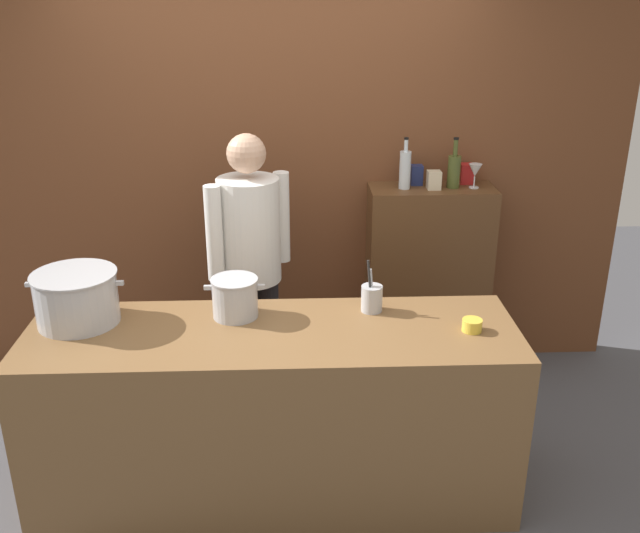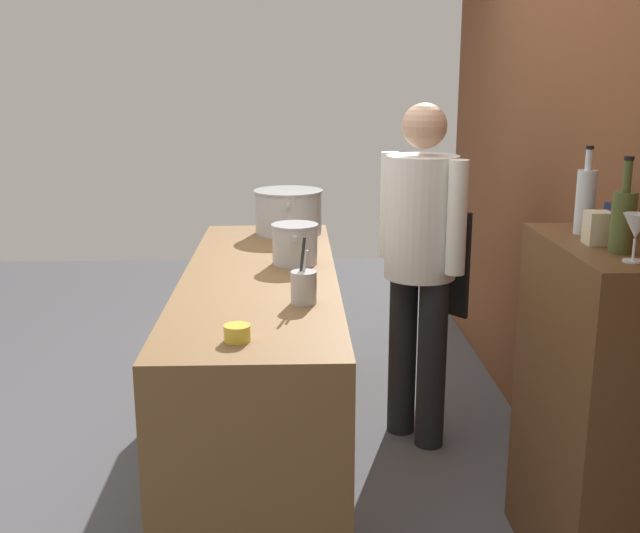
{
  "view_description": "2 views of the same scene",
  "coord_description": "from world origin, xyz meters",
  "px_view_note": "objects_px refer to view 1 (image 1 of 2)",
  "views": [
    {
      "loc": [
        0.1,
        -2.93,
        2.4
      ],
      "look_at": [
        0.24,
        0.45,
        1.03
      ],
      "focal_mm": 39.91,
      "sensor_mm": 36.0,
      "label": 1
    },
    {
      "loc": [
        3.4,
        0.16,
        1.78
      ],
      "look_at": [
        0.02,
        0.28,
        0.93
      ],
      "focal_mm": 43.01,
      "sensor_mm": 36.0,
      "label": 2
    }
  ],
  "objects_px": {
    "wine_glass_tall": "(475,171)",
    "spice_tin_red": "(466,174)",
    "chef": "(250,258)",
    "spice_tin_cream": "(434,180)",
    "utensil_crock": "(372,298)",
    "wine_bottle_clear": "(405,169)",
    "butter_jar": "(472,325)",
    "wine_bottle_olive": "(454,170)",
    "stockpot_small": "(235,298)",
    "stockpot_large": "(77,298)",
    "spice_tin_navy": "(416,175)"
  },
  "relations": [
    {
      "from": "utensil_crock",
      "to": "spice_tin_cream",
      "type": "bearing_deg",
      "value": 64.1
    },
    {
      "from": "spice_tin_cream",
      "to": "stockpot_large",
      "type": "bearing_deg",
      "value": -150.94
    },
    {
      "from": "stockpot_large",
      "to": "spice_tin_navy",
      "type": "xyz_separation_m",
      "value": [
        1.77,
        1.14,
        0.27
      ]
    },
    {
      "from": "wine_bottle_olive",
      "to": "spice_tin_cream",
      "type": "relative_size",
      "value": 2.77
    },
    {
      "from": "stockpot_large",
      "to": "wine_bottle_clear",
      "type": "height_order",
      "value": "wine_bottle_clear"
    },
    {
      "from": "butter_jar",
      "to": "spice_tin_red",
      "type": "height_order",
      "value": "spice_tin_red"
    },
    {
      "from": "chef",
      "to": "stockpot_large",
      "type": "bearing_deg",
      "value": 2.87
    },
    {
      "from": "butter_jar",
      "to": "spice_tin_cream",
      "type": "bearing_deg",
      "value": 88.5
    },
    {
      "from": "stockpot_large",
      "to": "butter_jar",
      "type": "xyz_separation_m",
      "value": [
        1.83,
        -0.17,
        -0.1
      ]
    },
    {
      "from": "stockpot_large",
      "to": "wine_bottle_olive",
      "type": "distance_m",
      "value": 2.27
    },
    {
      "from": "stockpot_large",
      "to": "spice_tin_navy",
      "type": "relative_size",
      "value": 3.72
    },
    {
      "from": "utensil_crock",
      "to": "spice_tin_cream",
      "type": "xyz_separation_m",
      "value": [
        0.47,
        0.97,
        0.32
      ]
    },
    {
      "from": "wine_glass_tall",
      "to": "butter_jar",
      "type": "bearing_deg",
      "value": -102.94
    },
    {
      "from": "utensil_crock",
      "to": "wine_glass_tall",
      "type": "relative_size",
      "value": 1.8
    },
    {
      "from": "butter_jar",
      "to": "spice_tin_navy",
      "type": "xyz_separation_m",
      "value": [
        -0.06,
        1.3,
        0.37
      ]
    },
    {
      "from": "stockpot_large",
      "to": "spice_tin_cream",
      "type": "xyz_separation_m",
      "value": [
        1.86,
        1.03,
        0.27
      ]
    },
    {
      "from": "stockpot_small",
      "to": "butter_jar",
      "type": "height_order",
      "value": "stockpot_small"
    },
    {
      "from": "wine_glass_tall",
      "to": "spice_tin_red",
      "type": "height_order",
      "value": "wine_glass_tall"
    },
    {
      "from": "butter_jar",
      "to": "wine_bottle_olive",
      "type": "bearing_deg",
      "value": 82.82
    },
    {
      "from": "chef",
      "to": "utensil_crock",
      "type": "bearing_deg",
      "value": 100.87
    },
    {
      "from": "stockpot_small",
      "to": "wine_glass_tall",
      "type": "relative_size",
      "value": 1.96
    },
    {
      "from": "utensil_crock",
      "to": "wine_bottle_clear",
      "type": "bearing_deg",
      "value": 73.3
    },
    {
      "from": "stockpot_small",
      "to": "spice_tin_cream",
      "type": "relative_size",
      "value": 2.63
    },
    {
      "from": "wine_bottle_clear",
      "to": "spice_tin_red",
      "type": "relative_size",
      "value": 2.54
    },
    {
      "from": "stockpot_small",
      "to": "butter_jar",
      "type": "xyz_separation_m",
      "value": [
        1.1,
        -0.2,
        -0.07
      ]
    },
    {
      "from": "utensil_crock",
      "to": "spice_tin_navy",
      "type": "height_order",
      "value": "spice_tin_navy"
    },
    {
      "from": "spice_tin_red",
      "to": "stockpot_large",
      "type": "bearing_deg",
      "value": -151.03
    },
    {
      "from": "wine_bottle_olive",
      "to": "stockpot_small",
      "type": "bearing_deg",
      "value": -140.6
    },
    {
      "from": "stockpot_large",
      "to": "stockpot_small",
      "type": "distance_m",
      "value": 0.73
    },
    {
      "from": "stockpot_large",
      "to": "spice_tin_navy",
      "type": "height_order",
      "value": "spice_tin_navy"
    },
    {
      "from": "butter_jar",
      "to": "wine_bottle_olive",
      "type": "relative_size",
      "value": 0.31
    },
    {
      "from": "wine_bottle_clear",
      "to": "wine_bottle_olive",
      "type": "relative_size",
      "value": 1.02
    },
    {
      "from": "chef",
      "to": "butter_jar",
      "type": "distance_m",
      "value": 1.33
    },
    {
      "from": "wine_bottle_clear",
      "to": "wine_bottle_olive",
      "type": "distance_m",
      "value": 0.3
    },
    {
      "from": "butter_jar",
      "to": "spice_tin_navy",
      "type": "relative_size",
      "value": 0.77
    },
    {
      "from": "stockpot_large",
      "to": "spice_tin_cream",
      "type": "bearing_deg",
      "value": 29.06
    },
    {
      "from": "wine_glass_tall",
      "to": "spice_tin_red",
      "type": "bearing_deg",
      "value": 102.6
    },
    {
      "from": "stockpot_small",
      "to": "utensil_crock",
      "type": "height_order",
      "value": "utensil_crock"
    },
    {
      "from": "stockpot_small",
      "to": "wine_glass_tall",
      "type": "distance_m",
      "value": 1.74
    },
    {
      "from": "utensil_crock",
      "to": "wine_bottle_clear",
      "type": "relative_size",
      "value": 0.86
    },
    {
      "from": "chef",
      "to": "butter_jar",
      "type": "relative_size",
      "value": 17.87
    },
    {
      "from": "chef",
      "to": "stockpot_large",
      "type": "height_order",
      "value": "chef"
    },
    {
      "from": "spice_tin_navy",
      "to": "stockpot_small",
      "type": "bearing_deg",
      "value": -133.33
    },
    {
      "from": "chef",
      "to": "wine_bottle_olive",
      "type": "distance_m",
      "value": 1.34
    },
    {
      "from": "chef",
      "to": "spice_tin_cream",
      "type": "height_order",
      "value": "chef"
    },
    {
      "from": "stockpot_small",
      "to": "wine_bottle_clear",
      "type": "distance_m",
      "value": 1.44
    },
    {
      "from": "chef",
      "to": "wine_glass_tall",
      "type": "height_order",
      "value": "chef"
    },
    {
      "from": "spice_tin_navy",
      "to": "wine_bottle_olive",
      "type": "bearing_deg",
      "value": -19.35
    },
    {
      "from": "stockpot_small",
      "to": "wine_bottle_olive",
      "type": "xyz_separation_m",
      "value": [
        1.25,
        1.03,
        0.35
      ]
    },
    {
      "from": "utensil_crock",
      "to": "wine_bottle_olive",
      "type": "relative_size",
      "value": 0.87
    }
  ]
}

